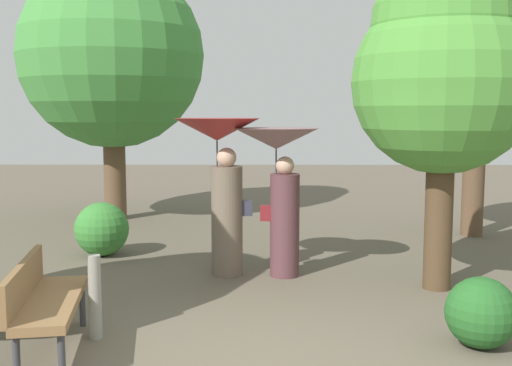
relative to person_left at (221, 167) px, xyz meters
name	(u,v)px	position (x,y,z in m)	size (l,w,h in m)	color
person_left	(221,167)	(0.00, 0.00, 0.00)	(1.11, 1.11, 2.06)	#6B5B4C
person_right	(280,172)	(0.75, -0.06, -0.06)	(1.10, 1.10, 1.93)	#563338
park_bench	(42,297)	(-1.42, -2.69, -0.92)	(0.72, 1.56, 0.83)	#38383D
tree_near_left	(111,41)	(-2.38, 4.21, 2.07)	(3.59, 3.59, 5.51)	brown
tree_near_right	(478,60)	(4.18, 2.62, 1.57)	(2.36, 2.36, 4.46)	brown
tree_mid_right	(444,65)	(2.65, -0.63, 1.26)	(2.16, 2.16, 4.01)	#4C3823
bush_path_left	(102,229)	(-1.85, 1.05, -1.03)	(0.80, 0.80, 0.80)	#387F33
bush_path_right	(481,313)	(2.52, -2.52, -1.10)	(0.65, 0.65, 0.65)	#235B23
path_marker_post	(95,297)	(-1.05, -2.33, -1.02)	(0.12, 0.12, 0.81)	gray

